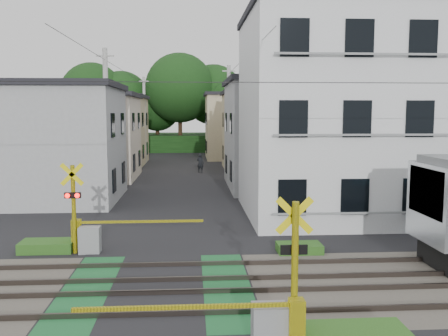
{
  "coord_description": "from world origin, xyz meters",
  "views": [
    {
      "loc": [
        0.95,
        -13.16,
        4.75
      ],
      "look_at": [
        2.15,
        5.0,
        2.71
      ],
      "focal_mm": 40.0,
      "sensor_mm": 36.0,
      "label": 1
    }
  ],
  "objects": [
    {
      "name": "ground",
      "position": [
        0.0,
        0.0,
        0.0
      ],
      "size": [
        120.0,
        120.0,
        0.0
      ],
      "primitive_type": "plane",
      "color": "black"
    },
    {
      "name": "track_bed",
      "position": [
        0.0,
        0.0,
        0.04
      ],
      "size": [
        120.0,
        120.0,
        0.14
      ],
      "color": "#47423A",
      "rests_on": "ground"
    },
    {
      "name": "crossing_signal_near",
      "position": [
        2.59,
        -3.65,
        0.71
      ],
      "size": [
        4.74,
        0.65,
        3.09
      ],
      "color": "yellow",
      "rests_on": "ground"
    },
    {
      "name": "crossing_signal_far",
      "position": [
        -2.59,
        3.65,
        0.71
      ],
      "size": [
        4.74,
        0.65,
        3.09
      ],
      "color": "yellow",
      "rests_on": "ground"
    },
    {
      "name": "apartment_block",
      "position": [
        8.5,
        9.49,
        4.66
      ],
      "size": [
        10.2,
        8.36,
        9.3
      ],
      "color": "silver",
      "rests_on": "ground"
    },
    {
      "name": "houses_row",
      "position": [
        0.25,
        25.92,
        3.24
      ],
      "size": [
        22.07,
        31.35,
        6.8
      ],
      "color": "#9C9FA1",
      "rests_on": "ground"
    },
    {
      "name": "tree_hill",
      "position": [
        0.59,
        48.56,
        5.49
      ],
      "size": [
        40.0,
        12.85,
        11.68
      ],
      "color": "#153511",
      "rests_on": "ground"
    },
    {
      "name": "catenary",
      "position": [
        6.0,
        0.03,
        3.7
      ],
      "size": [
        60.0,
        5.04,
        7.0
      ],
      "color": "#2D2D33",
      "rests_on": "ground"
    },
    {
      "name": "utility_poles",
      "position": [
        -1.05,
        23.01,
        4.08
      ],
      "size": [
        7.9,
        42.0,
        8.0
      ],
      "color": "#A5A5A0",
      "rests_on": "ground"
    },
    {
      "name": "pedestrian",
      "position": [
        1.65,
        25.9,
        0.76
      ],
      "size": [
        0.65,
        0.55,
        1.52
      ],
      "primitive_type": "imported",
      "rotation": [
        0.0,
        0.0,
        2.75
      ],
      "color": "black",
      "rests_on": "ground"
    },
    {
      "name": "weed_patches",
      "position": [
        1.76,
        -0.09,
        0.18
      ],
      "size": [
        10.25,
        8.8,
        0.4
      ],
      "color": "#2D5E1E",
      "rests_on": "ground"
    }
  ]
}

